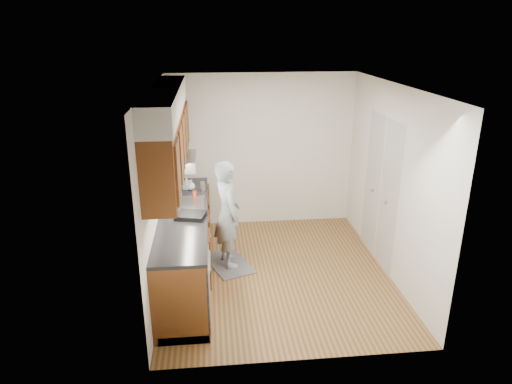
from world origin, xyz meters
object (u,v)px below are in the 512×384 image
person (227,207)px  soda_can (195,195)px  steel_can (203,186)px  soap_bottle_a (176,188)px  soap_bottle_c (191,185)px  soap_bottle_b (186,183)px  dish_rack (191,215)px

person → soda_can: 0.49m
person → steel_can: bearing=18.6°
soap_bottle_a → soda_can: 0.29m
person → soap_bottle_c: size_ratio=11.32×
soap_bottle_b → soap_bottle_c: soap_bottle_b is taller
soap_bottle_c → soda_can: soap_bottle_c is taller
soap_bottle_a → dish_rack: size_ratio=0.70×
soap_bottle_b → soda_can: soap_bottle_b is taller
steel_can → dish_rack: bearing=-98.1°
person → soap_bottle_a: size_ratio=7.04×
dish_rack → steel_can: bearing=95.9°
soap_bottle_a → steel_can: (0.36, 0.19, -0.06)m
soap_bottle_a → soap_bottle_c: (0.19, 0.25, -0.05)m
soap_bottle_c → steel_can: (0.17, -0.05, -0.01)m
soap_bottle_a → steel_can: bearing=28.2°
soap_bottle_b → steel_can: 0.25m
steel_can → dish_rack: size_ratio=0.37×
person → soap_bottle_b: person is taller
soap_bottle_b → dish_rack: bearing=-84.9°
dish_rack → soap_bottle_c: bearing=105.5°
soap_bottle_c → dish_rack: size_ratio=0.44×
soda_can → dish_rack: soda_can is taller
soda_can → dish_rack: (-0.03, -0.67, -0.03)m
soap_bottle_a → soda_can: soap_bottle_a is taller
person → soap_bottle_b: size_ratio=8.75×
steel_can → soap_bottle_a: bearing=-151.8°
soap_bottle_b → person: bearing=-45.7°
soap_bottle_c → soda_can: size_ratio=1.37×
person → steel_can: person is taller
person → soap_bottle_b: (-0.56, 0.58, 0.17)m
soap_bottle_a → dish_rack: bearing=-74.3°
person → steel_can: size_ratio=13.35×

